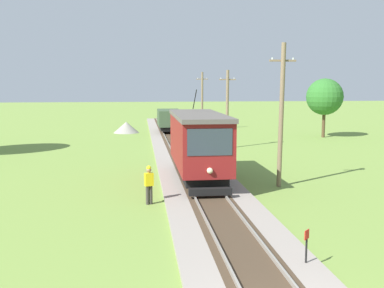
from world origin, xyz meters
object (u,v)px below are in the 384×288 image
(gravel_pile, at_px, (126,127))
(red_tram, at_px, (198,143))
(freight_car, at_px, (169,120))
(track_worker, at_px, (149,183))
(tree_left_near, at_px, (325,97))
(utility_pole_near_tram, at_px, (281,114))
(utility_pole_mid, at_px, (227,108))
(utility_pole_far, at_px, (202,101))
(trackside_signal_marker, at_px, (306,247))

(gravel_pile, bearing_deg, red_tram, -79.71)
(freight_car, bearing_deg, track_worker, -95.58)
(red_tram, bearing_deg, tree_left_near, 51.17)
(track_worker, bearing_deg, utility_pole_near_tram, 95.21)
(utility_pole_near_tram, bearing_deg, tree_left_near, 61.40)
(utility_pole_mid, distance_m, gravel_pile, 16.20)
(gravel_pile, relative_size, tree_left_near, 0.48)
(track_worker, bearing_deg, utility_pole_far, 152.15)
(trackside_signal_marker, relative_size, gravel_pile, 0.41)
(freight_car, height_order, utility_pole_far, utility_pole_far)
(track_worker, distance_m, tree_left_near, 29.89)
(red_tram, distance_m, utility_pole_near_tram, 4.72)
(freight_car, distance_m, trackside_signal_marker, 36.30)
(utility_pole_far, bearing_deg, utility_pole_mid, -90.00)
(trackside_signal_marker, bearing_deg, freight_car, 92.58)
(utility_pole_near_tram, height_order, trackside_signal_marker, utility_pole_near_tram)
(freight_car, bearing_deg, red_tram, -89.99)
(utility_pole_far, xyz_separation_m, trackside_signal_marker, (-2.50, -39.50, -2.84))
(trackside_signal_marker, distance_m, tree_left_near, 34.16)
(trackside_signal_marker, distance_m, track_worker, 8.80)
(red_tram, relative_size, tree_left_near, 1.42)
(gravel_pile, xyz_separation_m, tree_left_near, (20.18, -6.73, 3.52))
(trackside_signal_marker, distance_m, gravel_pile, 38.29)
(utility_pole_near_tram, height_order, gravel_pile, utility_pole_near_tram)
(gravel_pile, bearing_deg, tree_left_near, -18.45)
(red_tram, xyz_separation_m, utility_pole_mid, (4.13, 12.67, 1.19))
(trackside_signal_marker, height_order, gravel_pile, gravel_pile)
(tree_left_near, bearing_deg, utility_pole_far, 143.27)
(freight_car, height_order, track_worker, freight_car)
(utility_pole_near_tram, height_order, utility_pole_far, utility_pole_near_tram)
(red_tram, height_order, tree_left_near, tree_left_near)
(utility_pole_mid, height_order, trackside_signal_marker, utility_pole_mid)
(freight_car, xyz_separation_m, gravel_pile, (-4.71, 1.52, -0.94))
(red_tram, relative_size, track_worker, 4.79)
(track_worker, relative_size, tree_left_near, 0.30)
(gravel_pile, bearing_deg, utility_pole_near_tram, -72.21)
(trackside_signal_marker, bearing_deg, utility_pole_mid, 84.17)
(freight_car, bearing_deg, tree_left_near, -18.64)
(utility_pole_mid, height_order, gravel_pile, utility_pole_mid)
(freight_car, bearing_deg, utility_pole_near_tram, -80.98)
(utility_pole_far, relative_size, gravel_pile, 2.38)
(freight_car, height_order, tree_left_near, tree_left_near)
(utility_pole_mid, height_order, utility_pole_far, utility_pole_far)
(utility_pole_mid, relative_size, gravel_pile, 2.29)
(gravel_pile, xyz_separation_m, track_worker, (1.91, -30.17, 0.37))
(utility_pole_mid, bearing_deg, utility_pole_near_tram, -90.00)
(utility_pole_mid, xyz_separation_m, trackside_signal_marker, (-2.50, -24.48, -2.72))
(freight_car, xyz_separation_m, utility_pole_far, (4.13, 3.25, 1.95))
(utility_pole_near_tram, bearing_deg, utility_pole_mid, 90.00)
(utility_pole_near_tram, distance_m, track_worker, 7.95)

